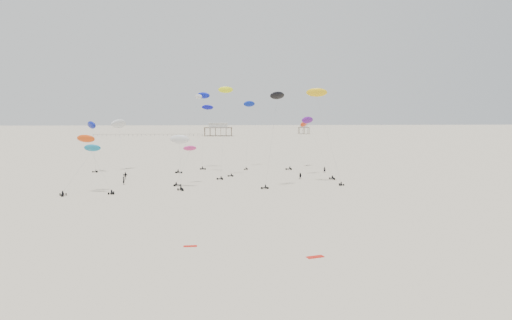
{
  "coord_description": "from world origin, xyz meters",
  "views": [
    {
      "loc": [
        -8.04,
        -25.54,
        18.02
      ],
      "look_at": [
        0.0,
        88.0,
        7.0
      ],
      "focal_mm": 35.0,
      "sensor_mm": 36.0,
      "label": 1
    }
  ],
  "objects": [
    {
      "name": "rig_4",
      "position": [
        17.89,
        113.61,
        12.27
      ],
      "size": [
        8.32,
        14.55,
        18.77
      ],
      "rotation": [
        0.0,
        0.0,
        3.49
      ],
      "color": "black",
      "rests_on": "ground"
    },
    {
      "name": "rig_1",
      "position": [
        -10.55,
        122.29,
        15.41
      ],
      "size": [
        9.65,
        14.42,
        22.67
      ],
      "rotation": [
        0.0,
        0.0,
        1.87
      ],
      "color": "black",
      "rests_on": "ground"
    },
    {
      "name": "grounded_kite_a",
      "position": [
        3.59,
        34.33,
        0.0
      ],
      "size": [
        2.37,
        1.56,
        0.08
      ],
      "primitive_type": "cube",
      "rotation": [
        0.0,
        0.0,
        0.33
      ],
      "color": "red",
      "rests_on": "ground"
    },
    {
      "name": "rig_3",
      "position": [
        1.18,
        138.04,
        17.54
      ],
      "size": [
        4.79,
        13.79,
        22.59
      ],
      "rotation": [
        0.0,
        0.0,
        5.8
      ],
      "color": "black",
      "rests_on": "ground"
    },
    {
      "name": "spectator_3",
      "position": [
        22.6,
        119.43,
        0.0
      ],
      "size": [
        0.79,
        0.54,
        2.15
      ],
      "primitive_type": "imported",
      "rotation": [
        0.0,
        0.0,
        3.15
      ],
      "color": "black",
      "rests_on": "ground"
    },
    {
      "name": "grounded_kite_b",
      "position": [
        -12.24,
        40.46,
        0.0
      ],
      "size": [
        1.82,
        0.76,
        0.07
      ],
      "primitive_type": "cube",
      "rotation": [
        0.0,
        0.0,
        0.03
      ],
      "color": "red",
      "rests_on": "ground"
    },
    {
      "name": "spectator_1",
      "position": [
        13.2,
        105.98,
        0.0
      ],
      "size": [
        1.11,
        1.08,
        2.01
      ],
      "primitive_type": "imported",
      "rotation": [
        0.0,
        0.0,
        5.56
      ],
      "color": "black",
      "rests_on": "ground"
    },
    {
      "name": "spectator_0",
      "position": [
        -32.22,
        99.32,
        0.0
      ],
      "size": [
        0.99,
        1.02,
        2.32
      ],
      "primitive_type": "imported",
      "rotation": [
        0.0,
        0.0,
        2.28
      ],
      "color": "black",
      "rests_on": "ground"
    },
    {
      "name": "pier_fence",
      "position": [
        -62.0,
        350.0,
        0.77
      ],
      "size": [
        80.2,
        0.2,
        1.5
      ],
      "color": "black",
      "rests_on": "ground"
    },
    {
      "name": "spectator_2",
      "position": [
        -33.65,
        109.01,
        0.0
      ],
      "size": [
        1.26,
        0.74,
        2.07
      ],
      "primitive_type": "imported",
      "rotation": [
        0.0,
        0.0,
        6.22
      ],
      "color": "black",
      "rests_on": "ground"
    },
    {
      "name": "rig_11",
      "position": [
        -13.53,
        135.06,
        18.99
      ],
      "size": [
        5.06,
        8.99,
        24.43
      ],
      "rotation": [
        0.0,
        0.0,
        4.09
      ],
      "color": "black",
      "rests_on": "ground"
    },
    {
      "name": "rig_8",
      "position": [
        -17.71,
        128.7,
        11.9
      ],
      "size": [
        8.14,
        16.36,
        26.23
      ],
      "rotation": [
        0.0,
        0.0,
        4.33
      ],
      "color": "black",
      "rests_on": "ground"
    },
    {
      "name": "rig_0",
      "position": [
        -38.85,
        87.1,
        6.59
      ],
      "size": [
        7.81,
        8.83,
        11.78
      ],
      "rotation": [
        0.0,
        0.0,
        3.28
      ],
      "color": "black",
      "rests_on": "ground"
    },
    {
      "name": "rig_9",
      "position": [
        -6.95,
        114.09,
        19.01
      ],
      "size": [
        4.66,
        11.12,
        25.58
      ],
      "rotation": [
        0.0,
        0.0,
        1.59
      ],
      "color": "black",
      "rests_on": "ground"
    },
    {
      "name": "rig_10",
      "position": [
        4.88,
        92.73,
        18.07
      ],
      "size": [
        6.81,
        6.69,
        23.06
      ],
      "rotation": [
        0.0,
        0.0,
        1.95
      ],
      "color": "black",
      "rests_on": "ground"
    },
    {
      "name": "rig_12",
      "position": [
        -39.35,
        131.04,
        13.55
      ],
      "size": [
        7.61,
        18.13,
        19.07
      ],
      "rotation": [
        0.0,
        0.0,
        0.08
      ],
      "color": "black",
      "rests_on": "ground"
    },
    {
      "name": "pavilion_main",
      "position": [
        -10.0,
        350.0,
        4.22
      ],
      "size": [
        21.0,
        13.0,
        9.8
      ],
      "color": "brown",
      "rests_on": "ground"
    },
    {
      "name": "ground_plane",
      "position": [
        0.0,
        200.0,
        0.0
      ],
      "size": [
        900.0,
        900.0,
        0.0
      ],
      "primitive_type": "plane",
      "color": "beige"
    },
    {
      "name": "rig_5",
      "position": [
        -16.97,
        98.96,
        5.65
      ],
      "size": [
        5.74,
        7.38,
        10.08
      ],
      "rotation": [
        0.0,
        0.0,
        4.55
      ],
      "color": "black",
      "rests_on": "ground"
    },
    {
      "name": "rig_13",
      "position": [
        -36.44,
        86.07,
        9.61
      ],
      "size": [
        9.03,
        4.65,
        13.37
      ],
      "rotation": [
        0.0,
        0.0,
        6.09
      ],
      "color": "black",
      "rests_on": "ground"
    },
    {
      "name": "rig_6",
      "position": [
        16.77,
        98.79,
        20.15
      ],
      "size": [
        8.74,
        8.43,
        24.23
      ],
      "rotation": [
        0.0,
        0.0,
        0.22
      ],
      "color": "black",
      "rests_on": "ground"
    },
    {
      "name": "rig_2",
      "position": [
        -17.68,
        92.74,
        9.47
      ],
      "size": [
        5.12,
        7.74,
        12.7
      ],
      "rotation": [
        0.0,
        0.0,
        3.66
      ],
      "color": "black",
      "rests_on": "ground"
    },
    {
      "name": "pavilion_small",
      "position": [
        60.0,
        380.0,
        3.49
      ],
      "size": [
        9.0,
        7.0,
        8.0
      ],
      "color": "brown",
      "rests_on": "ground"
    },
    {
      "name": "rig_14",
      "position": [
        -46.41,
        126.37,
        12.95
      ],
      "size": [
        4.82,
        5.69,
        15.47
      ],
      "rotation": [
        0.0,
        0.0,
        1.67
      ],
      "color": "black",
      "rests_on": "ground"
    },
    {
      "name": "rig_7",
      "position": [
        17.96,
        134.93,
        11.26
      ],
      "size": [
        9.27,
        12.8,
        16.7
      ],
      "rotation": [
        0.0,
        0.0,
        1.49
      ],
      "color": "black",
      "rests_on": "ground"
    }
  ]
}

